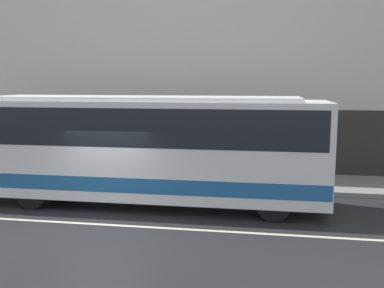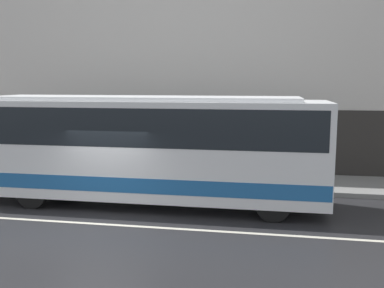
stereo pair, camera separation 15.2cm
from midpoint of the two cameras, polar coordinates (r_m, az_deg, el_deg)
The scene contains 5 objects.
ground_plane at distance 12.37m, azimuth -12.22°, elevation -10.38°, with size 60.00×60.00×0.00m, color #262628.
sidewalk at distance 17.34m, azimuth -5.34°, elevation -4.50°, with size 60.00×2.96×0.17m.
building_facade at distance 18.67m, azimuth -4.24°, elevation 16.49°, with size 60.00×0.35×13.60m.
lane_stripe at distance 12.36m, azimuth -12.22°, elevation -10.36°, with size 54.00×0.14×0.01m.
transit_bus at distance 13.67m, azimuth -6.18°, elevation -0.02°, with size 11.40×2.50×3.47m.
Camera 2 is at (4.62, -10.80, 3.92)m, focal length 40.00 mm.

